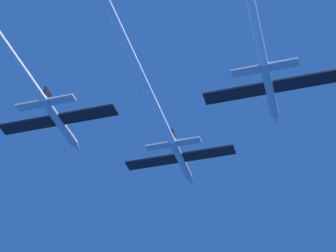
% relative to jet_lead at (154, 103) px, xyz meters
% --- Properties ---
extents(jet_lead, '(14.97, 45.43, 2.48)m').
position_rel_jet_lead_xyz_m(jet_lead, '(0.00, 0.00, 0.00)').
color(jet_lead, '#B2BAC6').
extents(jet_left_wing, '(14.97, 43.75, 2.48)m').
position_rel_jet_lead_xyz_m(jet_left_wing, '(-11.91, -12.23, -0.70)').
color(jet_left_wing, '#B2BAC6').
extents(jet_right_wing, '(14.97, 39.00, 2.48)m').
position_rel_jet_lead_xyz_m(jet_right_wing, '(13.59, -9.27, -0.77)').
color(jet_right_wing, '#B2BAC6').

